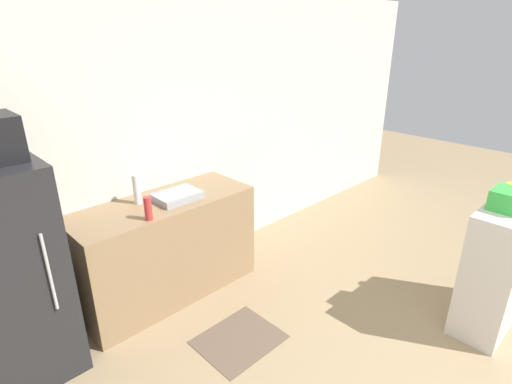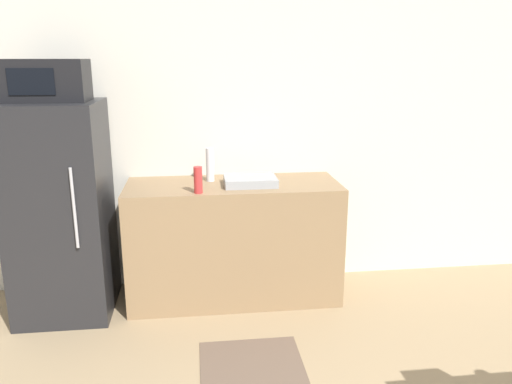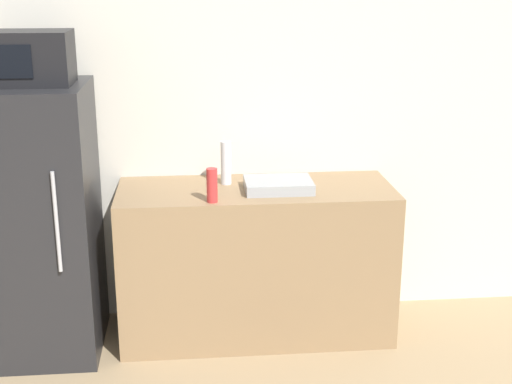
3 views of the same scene
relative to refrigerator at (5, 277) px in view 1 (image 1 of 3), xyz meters
name	(u,v)px [view 1 (image 1 of 3)]	position (x,y,z in m)	size (l,w,h in m)	color
wall_back	(157,143)	(1.42, 0.40, 0.54)	(8.00, 0.06, 2.60)	silver
refrigerator	(5,277)	(0.00, 0.00, 0.00)	(0.64, 0.68, 1.51)	#232326
counter	(167,248)	(1.22, 0.06, -0.31)	(1.57, 0.60, 0.90)	#937551
sink_basin	(177,196)	(1.34, 0.01, 0.17)	(0.38, 0.27, 0.06)	#9EA3A8
bottle_tall	(137,189)	(1.05, 0.16, 0.27)	(0.06, 0.06, 0.25)	silver
bottle_short	(148,208)	(0.96, -0.17, 0.23)	(0.06, 0.06, 0.18)	red
shelf_cabinet	(498,268)	(2.85, -2.10, -0.24)	(0.77, 0.35, 1.03)	silver
basket	(509,200)	(2.77, -2.07, 0.35)	(0.24, 0.23, 0.15)	green
jar	(511,189)	(3.10, -2.00, 0.32)	(0.08, 0.08, 0.10)	yellow
kitchen_rug	(239,339)	(1.25, -0.85, -0.75)	(0.62, 0.52, 0.01)	brown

